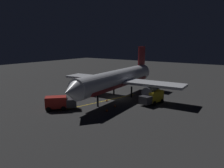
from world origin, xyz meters
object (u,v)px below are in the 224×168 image
(traffic_cone_near_right, at_px, (107,100))
(traffic_cone_near_left, at_px, (107,110))
(airliner, at_px, (119,79))
(ground_crew_worker, at_px, (60,103))
(traffic_cone_under_wing, at_px, (115,106))
(catering_truck, at_px, (152,98))
(traffic_cone_far, at_px, (63,106))
(baggage_truck, at_px, (59,103))

(traffic_cone_near_right, bearing_deg, traffic_cone_near_left, 126.92)
(airliner, bearing_deg, ground_crew_worker, 70.37)
(airliner, bearing_deg, traffic_cone_under_wing, 118.47)
(traffic_cone_near_right, bearing_deg, ground_crew_worker, 64.42)
(ground_crew_worker, distance_m, traffic_cone_near_right, 9.85)
(ground_crew_worker, relative_size, traffic_cone_near_right, 3.16)
(catering_truck, bearing_deg, traffic_cone_far, 43.73)
(traffic_cone_near_right, relative_size, traffic_cone_far, 1.00)
(traffic_cone_near_left, bearing_deg, ground_crew_worker, 22.52)
(traffic_cone_near_left, height_order, traffic_cone_under_wing, same)
(baggage_truck, distance_m, traffic_cone_under_wing, 10.37)
(ground_crew_worker, bearing_deg, catering_truck, -135.46)
(catering_truck, height_order, traffic_cone_near_right, catering_truck)
(baggage_truck, bearing_deg, ground_crew_worker, -49.78)
(traffic_cone_far, bearing_deg, ground_crew_worker, 69.27)
(baggage_truck, xyz_separation_m, traffic_cone_under_wing, (-7.28, -7.32, -1.00))
(ground_crew_worker, xyz_separation_m, traffic_cone_under_wing, (-7.93, -6.55, -0.64))
(airliner, distance_m, catering_truck, 8.72)
(catering_truck, height_order, traffic_cone_under_wing, catering_truck)
(ground_crew_worker, height_order, traffic_cone_near_right, ground_crew_worker)
(airliner, relative_size, traffic_cone_near_right, 61.68)
(baggage_truck, distance_m, traffic_cone_near_left, 8.80)
(baggage_truck, height_order, traffic_cone_near_right, baggage_truck)
(ground_crew_worker, xyz_separation_m, traffic_cone_far, (-0.21, -0.55, -0.64))
(airliner, xyz_separation_m, traffic_cone_far, (4.35, 12.22, -3.91))
(airliner, relative_size, baggage_truck, 6.28)
(ground_crew_worker, relative_size, traffic_cone_under_wing, 3.16)
(airliner, xyz_separation_m, baggage_truck, (3.91, 13.54, -2.91))
(airliner, relative_size, traffic_cone_far, 61.68)
(traffic_cone_near_left, height_order, traffic_cone_far, same)
(airliner, distance_m, baggage_truck, 14.39)
(baggage_truck, bearing_deg, catering_truck, -132.28)
(airliner, distance_m, traffic_cone_near_right, 5.54)
(catering_truck, relative_size, traffic_cone_near_left, 10.55)
(baggage_truck, height_order, traffic_cone_near_left, baggage_truck)
(catering_truck, bearing_deg, baggage_truck, 47.72)
(catering_truck, xyz_separation_m, traffic_cone_near_left, (4.48, 9.14, -1.04))
(traffic_cone_near_right, distance_m, traffic_cone_under_wing, 4.35)
(traffic_cone_near_left, xyz_separation_m, traffic_cone_near_right, (4.07, -5.42, 0.00))
(ground_crew_worker, bearing_deg, airliner, -109.63)
(traffic_cone_near_left, distance_m, traffic_cone_under_wing, 3.13)
(catering_truck, relative_size, ground_crew_worker, 3.33)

